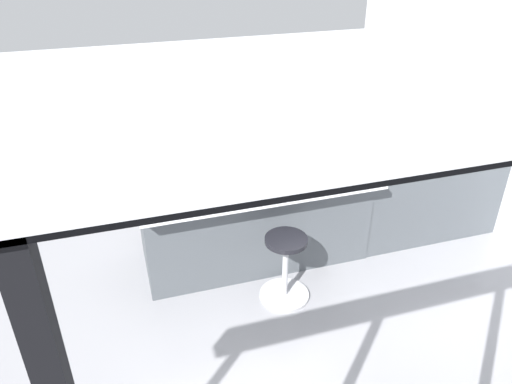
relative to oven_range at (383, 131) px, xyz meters
name	(u,v)px	position (x,y,z in m)	size (l,w,h in m)	color
ground_plane	(252,266)	(2.34, 1.70, -0.44)	(7.79, 7.79, 0.00)	gray
sink_cabinet	(461,185)	(0.00, 1.61, 0.02)	(2.52, 0.60, 1.20)	#4C5156
oven_range	(383,131)	(0.00, 0.00, 0.00)	(0.60, 0.61, 0.89)	#38383D
kitchen_island	(253,215)	(2.27, 1.52, 0.01)	(2.15, 1.00, 0.90)	#4C5156
stool_by_window	(285,270)	(2.19, 2.20, -0.15)	(0.44, 0.44, 0.62)	#B7B7BC
cutting_board	(241,171)	(2.37, 1.46, 0.47)	(0.36, 0.24, 0.02)	olive
apple_red	(242,170)	(2.37, 1.52, 0.51)	(0.07, 0.07, 0.07)	red
apple_green	(250,163)	(2.27, 1.40, 0.51)	(0.07, 0.07, 0.07)	#609E2D
water_bottle	(209,175)	(2.70, 1.66, 0.58)	(0.06, 0.06, 0.31)	silver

